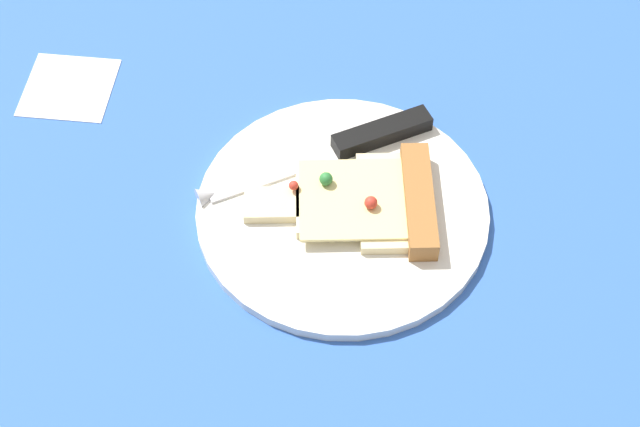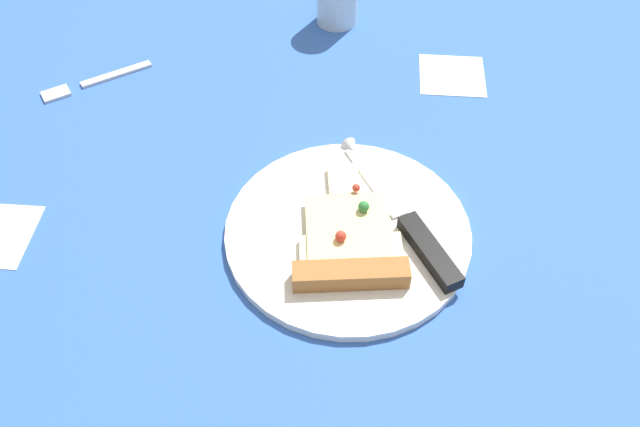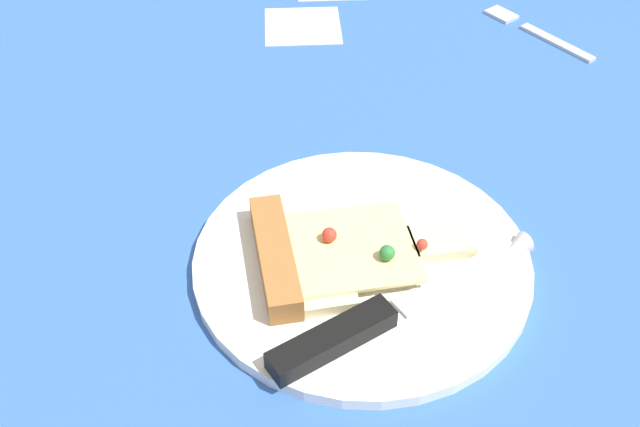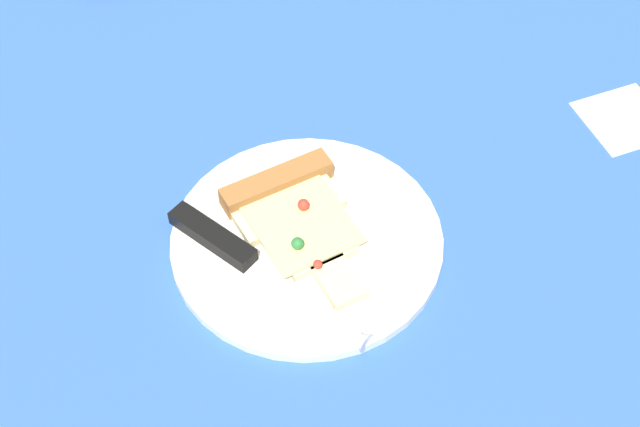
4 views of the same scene
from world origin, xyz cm
name	(u,v)px [view 4 (image 4 of 4)]	position (x,y,z in cm)	size (l,w,h in cm)	color
ground_plane	(286,223)	(-0.01, 0.01, -1.50)	(134.02, 134.02, 3.00)	#3360B7
plate	(307,241)	(4.41, 0.64, 0.53)	(27.22, 27.22, 1.07)	white
pizza_slice	(294,215)	(1.82, 0.30, 1.86)	(18.26, 12.34, 2.55)	beige
knife	(247,261)	(5.36, -5.88, 1.67)	(21.85, 13.80, 2.45)	silver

